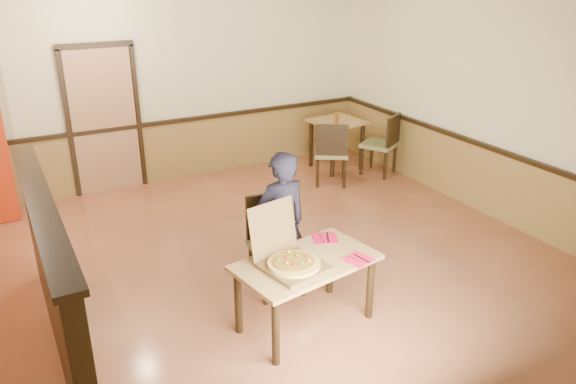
# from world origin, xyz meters

# --- Properties ---
(floor) EXTENTS (7.00, 7.00, 0.00)m
(floor) POSITION_xyz_m (0.00, 0.00, 0.00)
(floor) COLOR #B96D48
(floor) RESTS_ON ground
(ceiling) EXTENTS (7.00, 7.00, 0.00)m
(ceiling) POSITION_xyz_m (0.00, 0.00, 2.80)
(ceiling) COLOR black
(ceiling) RESTS_ON wall_back
(wall_back) EXTENTS (7.00, 0.00, 7.00)m
(wall_back) POSITION_xyz_m (0.00, 3.50, 1.40)
(wall_back) COLOR #F1EDBD
(wall_back) RESTS_ON floor
(wall_right) EXTENTS (0.00, 7.00, 7.00)m
(wall_right) POSITION_xyz_m (3.50, 0.00, 1.40)
(wall_right) COLOR #F1EDBD
(wall_right) RESTS_ON floor
(wainscot_back) EXTENTS (7.00, 0.04, 0.90)m
(wainscot_back) POSITION_xyz_m (0.00, 3.47, 0.45)
(wainscot_back) COLOR olive
(wainscot_back) RESTS_ON floor
(chair_rail_back) EXTENTS (7.00, 0.06, 0.06)m
(chair_rail_back) POSITION_xyz_m (0.00, 3.45, 0.92)
(chair_rail_back) COLOR black
(chair_rail_back) RESTS_ON wall_back
(wainscot_right) EXTENTS (0.04, 7.00, 0.90)m
(wainscot_right) POSITION_xyz_m (3.47, 0.00, 0.45)
(wainscot_right) COLOR olive
(wainscot_right) RESTS_ON floor
(chair_rail_right) EXTENTS (0.06, 7.00, 0.06)m
(chair_rail_right) POSITION_xyz_m (3.45, 0.00, 0.92)
(chair_rail_right) COLOR black
(chair_rail_right) RESTS_ON wall_right
(back_door) EXTENTS (0.90, 0.06, 2.10)m
(back_door) POSITION_xyz_m (-0.80, 3.46, 1.05)
(back_door) COLOR tan
(back_door) RESTS_ON wall_back
(booth_partition) EXTENTS (0.20, 3.10, 1.44)m
(booth_partition) POSITION_xyz_m (-2.00, -0.20, 0.74)
(booth_partition) COLOR black
(booth_partition) RESTS_ON floor
(main_table) EXTENTS (1.38, 0.93, 0.68)m
(main_table) POSITION_xyz_m (0.04, -0.88, 0.58)
(main_table) COLOR tan
(main_table) RESTS_ON floor
(diner_chair) EXTENTS (0.54, 0.54, 1.00)m
(diner_chair) POSITION_xyz_m (0.09, -0.14, 0.55)
(diner_chair) COLOR olive
(diner_chair) RESTS_ON floor
(side_chair_left) EXTENTS (0.68, 0.68, 0.99)m
(side_chair_left) POSITION_xyz_m (2.19, 2.05, 0.54)
(side_chair_left) COLOR olive
(side_chair_left) RESTS_ON floor
(side_chair_right) EXTENTS (0.67, 0.67, 0.98)m
(side_chair_right) POSITION_xyz_m (3.16, 2.05, 0.54)
(side_chair_right) COLOR olive
(side_chair_right) RESTS_ON floor
(side_table) EXTENTS (0.81, 0.81, 0.81)m
(side_table) POSITION_xyz_m (2.67, 2.66, 0.63)
(side_table) COLOR tan
(side_table) RESTS_ON floor
(diner) EXTENTS (0.58, 0.40, 1.53)m
(diner) POSITION_xyz_m (0.10, -0.29, 0.77)
(diner) COLOR black
(diner) RESTS_ON floor
(pizza_box) EXTENTS (0.60, 0.68, 0.53)m
(pizza_box) POSITION_xyz_m (-0.14, -0.90, 0.75)
(pizza_box) COLOR brown
(pizza_box) RESTS_ON main_table
(pizza) EXTENTS (0.52, 0.52, 0.03)m
(pizza) POSITION_xyz_m (-0.13, -0.96, 0.73)
(pizza) COLOR #E7BE54
(pizza) RESTS_ON pizza_box
(napkin_near) EXTENTS (0.28, 0.28, 0.01)m
(napkin_near) POSITION_xyz_m (0.46, -1.09, 0.69)
(napkin_near) COLOR red
(napkin_near) RESTS_ON main_table
(napkin_far) EXTENTS (0.31, 0.31, 0.01)m
(napkin_far) POSITION_xyz_m (0.42, -0.59, 0.69)
(napkin_far) COLOR red
(napkin_far) RESTS_ON main_table
(condiment) EXTENTS (0.07, 0.07, 0.17)m
(condiment) POSITION_xyz_m (2.57, 2.53, 0.89)
(condiment) COLOR #94581A
(condiment) RESTS_ON side_table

